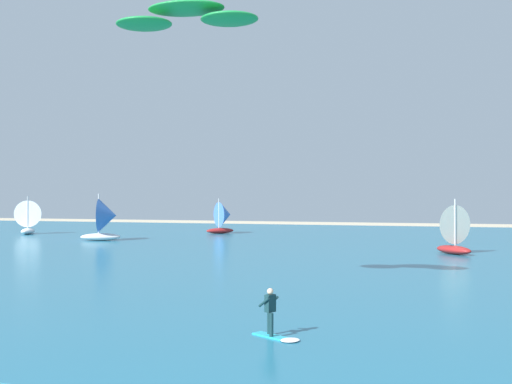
# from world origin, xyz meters

# --- Properties ---
(ocean) EXTENTS (160.00, 90.00, 0.10)m
(ocean) POSITION_xyz_m (0.00, 50.53, 0.05)
(ocean) COLOR #236B89
(ocean) RESTS_ON ground
(kitesurfer) EXTENTS (1.98, 1.46, 1.67)m
(kitesurfer) POSITION_xyz_m (1.78, 12.51, 0.70)
(kitesurfer) COLOR #26B2CC
(kitesurfer) RESTS_ON ocean
(kite) EXTENTS (7.43, 3.06, 1.10)m
(kite) POSITION_xyz_m (-4.73, 19.85, 13.83)
(kite) COLOR #198C3F
(sailboat_leading) EXTENTS (3.89, 4.34, 4.89)m
(sailboat_leading) POSITION_xyz_m (-44.32, 59.48, 2.34)
(sailboat_leading) COLOR white
(sailboat_leading) RESTS_ON ocean
(sailboat_outermost) EXTENTS (4.03, 4.16, 4.65)m
(sailboat_outermost) POSITION_xyz_m (7.87, 46.60, 2.23)
(sailboat_outermost) COLOR maroon
(sailboat_outermost) RESTS_ON ocean
(sailboat_far_left) EXTENTS (4.07, 4.09, 4.62)m
(sailboat_far_left) POSITION_xyz_m (-20.31, 67.86, 2.22)
(sailboat_far_left) COLOR maroon
(sailboat_far_left) RESTS_ON ocean
(sailboat_heeled_over) EXTENTS (4.60, 4.11, 5.18)m
(sailboat_heeled_over) POSITION_xyz_m (-28.15, 51.52, 2.47)
(sailboat_heeled_over) COLOR silver
(sailboat_heeled_over) RESTS_ON ocean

